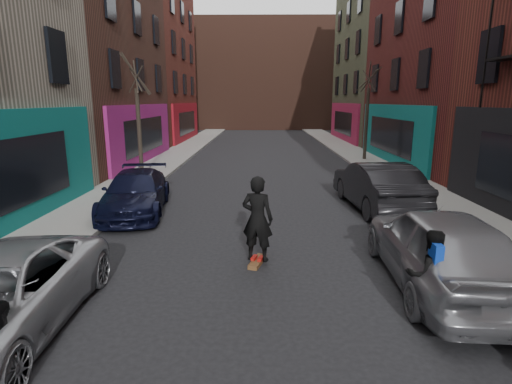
{
  "coord_description": "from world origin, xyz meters",
  "views": [
    {
      "loc": [
        -0.37,
        -1.2,
        3.72
      ],
      "look_at": [
        -0.48,
        8.05,
        1.6
      ],
      "focal_mm": 28.0,
      "sensor_mm": 36.0,
      "label": 1
    }
  ],
  "objects_px": {
    "tree_right_far": "(368,104)",
    "skateboarder": "(257,219)",
    "parked_right_end": "(377,185)",
    "pedestrian": "(429,275)",
    "parked_right_far": "(440,247)",
    "skateboard": "(257,262)",
    "tree_left_far": "(138,108)",
    "parked_left_end": "(136,193)"
  },
  "relations": [
    {
      "from": "tree_right_far",
      "to": "parked_right_far",
      "type": "xyz_separation_m",
      "value": [
        -2.96,
        -17.6,
        -2.68
      ]
    },
    {
      "from": "parked_right_end",
      "to": "pedestrian",
      "type": "height_order",
      "value": "parked_right_end"
    },
    {
      "from": "parked_left_end",
      "to": "parked_right_far",
      "type": "relative_size",
      "value": 0.96
    },
    {
      "from": "pedestrian",
      "to": "tree_right_far",
      "type": "bearing_deg",
      "value": -100.08
    },
    {
      "from": "parked_right_far",
      "to": "skateboarder",
      "type": "bearing_deg",
      "value": -14.21
    },
    {
      "from": "parked_right_far",
      "to": "skateboard",
      "type": "xyz_separation_m",
      "value": [
        -3.68,
        1.12,
        -0.8
      ]
    },
    {
      "from": "tree_right_far",
      "to": "parked_right_far",
      "type": "height_order",
      "value": "tree_right_far"
    },
    {
      "from": "tree_left_far",
      "to": "parked_right_end",
      "type": "distance_m",
      "value": 11.61
    },
    {
      "from": "tree_right_far",
      "to": "pedestrian",
      "type": "height_order",
      "value": "tree_right_far"
    },
    {
      "from": "skateboard",
      "to": "pedestrian",
      "type": "distance_m",
      "value": 3.87
    },
    {
      "from": "tree_right_far",
      "to": "skateboarder",
      "type": "relative_size",
      "value": 3.41
    },
    {
      "from": "tree_left_far",
      "to": "pedestrian",
      "type": "relative_size",
      "value": 3.98
    },
    {
      "from": "parked_right_end",
      "to": "skateboard",
      "type": "bearing_deg",
      "value": 45.41
    },
    {
      "from": "tree_right_far",
      "to": "skateboard",
      "type": "xyz_separation_m",
      "value": [
        -6.65,
        -16.48,
        -3.48
      ]
    },
    {
      "from": "tree_right_far",
      "to": "skateboard",
      "type": "distance_m",
      "value": 18.1
    },
    {
      "from": "parked_right_far",
      "to": "skateboarder",
      "type": "distance_m",
      "value": 3.86
    },
    {
      "from": "parked_right_far",
      "to": "parked_left_end",
      "type": "bearing_deg",
      "value": -32.22
    },
    {
      "from": "skateboarder",
      "to": "parked_right_far",
      "type": "bearing_deg",
      "value": 179.58
    },
    {
      "from": "parked_left_end",
      "to": "parked_right_end",
      "type": "bearing_deg",
      "value": -3.5
    },
    {
      "from": "parked_right_end",
      "to": "pedestrian",
      "type": "xyz_separation_m",
      "value": [
        -1.19,
        -7.33,
        -0.01
      ]
    },
    {
      "from": "parked_left_end",
      "to": "parked_right_end",
      "type": "height_order",
      "value": "parked_right_end"
    },
    {
      "from": "tree_right_far",
      "to": "pedestrian",
      "type": "relative_size",
      "value": 4.17
    },
    {
      "from": "tree_left_far",
      "to": "skateboarder",
      "type": "bearing_deg",
      "value": -61.22
    },
    {
      "from": "skateboard",
      "to": "parked_right_end",
      "type": "bearing_deg",
      "value": 66.61
    },
    {
      "from": "skateboard",
      "to": "parked_right_far",
      "type": "bearing_deg",
      "value": -0.42
    },
    {
      "from": "tree_right_far",
      "to": "parked_right_end",
      "type": "distance_m",
      "value": 12.1
    },
    {
      "from": "tree_left_far",
      "to": "skateboarder",
      "type": "height_order",
      "value": "tree_left_far"
    },
    {
      "from": "parked_right_end",
      "to": "skateboard",
      "type": "height_order",
      "value": "parked_right_end"
    },
    {
      "from": "tree_right_far",
      "to": "skateboarder",
      "type": "distance_m",
      "value": 17.93
    },
    {
      "from": "skateboard",
      "to": "pedestrian",
      "type": "relative_size",
      "value": 0.49
    },
    {
      "from": "tree_right_far",
      "to": "skateboarder",
      "type": "xyz_separation_m",
      "value": [
        -6.65,
        -16.48,
        -2.43
      ]
    },
    {
      "from": "parked_right_end",
      "to": "pedestrian",
      "type": "bearing_deg",
      "value": 76.09
    },
    {
      "from": "parked_right_far",
      "to": "parked_right_end",
      "type": "relative_size",
      "value": 0.98
    },
    {
      "from": "parked_right_far",
      "to": "parked_right_end",
      "type": "height_order",
      "value": "parked_right_far"
    },
    {
      "from": "tree_left_far",
      "to": "parked_right_far",
      "type": "relative_size",
      "value": 1.3
    },
    {
      "from": "parked_left_end",
      "to": "skateboard",
      "type": "bearing_deg",
      "value": -53.93
    },
    {
      "from": "tree_right_far",
      "to": "parked_right_end",
      "type": "height_order",
      "value": "tree_right_far"
    },
    {
      "from": "skateboard",
      "to": "skateboarder",
      "type": "distance_m",
      "value": 1.05
    },
    {
      "from": "parked_right_end",
      "to": "tree_left_far",
      "type": "bearing_deg",
      "value": -33.93
    },
    {
      "from": "parked_left_end",
      "to": "parked_right_end",
      "type": "distance_m",
      "value": 8.31
    },
    {
      "from": "tree_left_far",
      "to": "parked_right_far",
      "type": "distance_m",
      "value": 15.16
    },
    {
      "from": "parked_right_end",
      "to": "skateboard",
      "type": "xyz_separation_m",
      "value": [
        -4.13,
        -4.95,
        -0.79
      ]
    }
  ]
}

